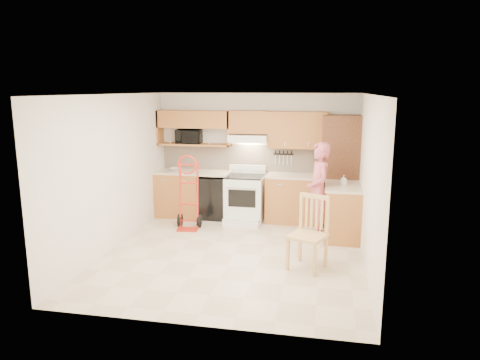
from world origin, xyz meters
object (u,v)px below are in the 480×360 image
(range, at_px, (244,195))
(dining_chair, at_px, (308,233))
(person, at_px, (319,191))
(microwave, at_px, (189,136))
(hand_truck, at_px, (188,196))

(range, xyz_separation_m, dining_chair, (1.32, -2.14, -0.00))
(person, relative_size, dining_chair, 1.58)
(microwave, bearing_deg, hand_truck, -79.13)
(range, distance_m, dining_chair, 2.52)
(range, bearing_deg, person, -26.26)
(dining_chair, bearing_deg, person, 107.03)
(person, bearing_deg, range, -132.61)
(microwave, xyz_separation_m, range, (1.20, -0.32, -1.09))
(range, distance_m, person, 1.63)
(microwave, bearing_deg, person, -25.29)
(microwave, distance_m, person, 2.94)
(hand_truck, distance_m, dining_chair, 2.72)
(range, distance_m, hand_truck, 1.15)
(microwave, xyz_separation_m, hand_truck, (0.26, -0.97, -1.00))
(person, relative_size, hand_truck, 1.34)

